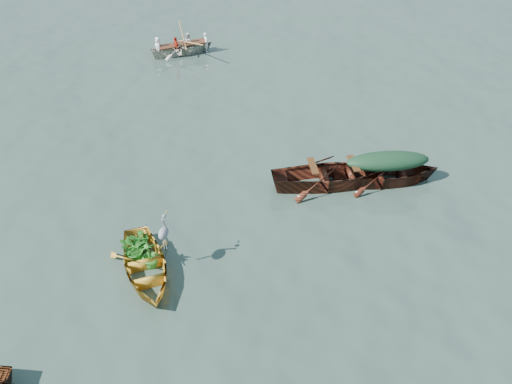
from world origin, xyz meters
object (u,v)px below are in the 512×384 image
at_px(yellow_dinghy, 146,274).
at_px(green_tarp_boat, 384,182).
at_px(open_wooden_boat, 331,185).
at_px(heron, 164,238).
at_px(rowed_boat, 183,54).

relative_size(yellow_dinghy, green_tarp_boat, 0.76).
distance_m(yellow_dinghy, open_wooden_boat, 6.07).
xyz_separation_m(green_tarp_boat, open_wooden_boat, (-1.56, -0.44, 0.00)).
height_order(open_wooden_boat, heron, heron).
bearing_deg(rowed_boat, green_tarp_boat, -168.65).
distance_m(green_tarp_boat, heron, 7.01).
xyz_separation_m(yellow_dinghy, rowed_boat, (-3.26, 13.73, 0.00)).
xyz_separation_m(open_wooden_boat, heron, (-3.70, -4.11, 0.93)).
height_order(green_tarp_boat, open_wooden_boat, open_wooden_boat).
xyz_separation_m(rowed_boat, heron, (3.71, -13.40, 0.93)).
height_order(open_wooden_boat, rowed_boat, open_wooden_boat).
distance_m(yellow_dinghy, rowed_boat, 14.11).
bearing_deg(rowed_boat, open_wooden_boat, -175.45).
relative_size(green_tarp_boat, open_wooden_boat, 0.90).
relative_size(green_tarp_boat, heron, 4.86).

